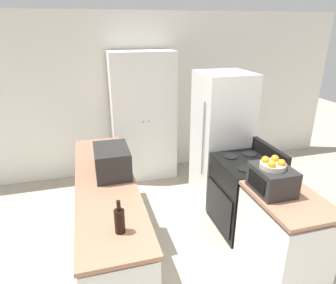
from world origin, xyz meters
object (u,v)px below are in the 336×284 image
object	(u,v)px
pantry_cabinet	(143,117)
refrigerator	(221,138)
fruit_bowl	(273,164)
toaster_oven	(272,179)
stove	(244,194)
microwave	(112,161)
wine_bottle	(120,220)

from	to	relation	value
pantry_cabinet	refrigerator	bearing A→B (deg)	-46.46
fruit_bowl	toaster_oven	bearing A→B (deg)	13.84
pantry_cabinet	stove	size ratio (longest dim) A/B	1.93
pantry_cabinet	microwave	bearing A→B (deg)	-112.40
microwave	toaster_oven	bearing A→B (deg)	-28.71
pantry_cabinet	wine_bottle	distance (m)	2.68
fruit_bowl	refrigerator	bearing A→B (deg)	83.55
refrigerator	toaster_oven	world-z (taller)	refrigerator
refrigerator	pantry_cabinet	bearing A→B (deg)	133.54
wine_bottle	fruit_bowl	xyz separation A→B (m)	(1.45, 0.21, 0.19)
microwave	fruit_bowl	xyz separation A→B (m)	(1.41, -0.78, 0.14)
refrigerator	fruit_bowl	distance (m)	1.45
microwave	toaster_oven	world-z (taller)	microwave
pantry_cabinet	microwave	size ratio (longest dim) A/B	4.10
stove	fruit_bowl	bearing A→B (deg)	-102.33
stove	refrigerator	world-z (taller)	refrigerator
pantry_cabinet	refrigerator	xyz separation A→B (m)	(0.91, -0.96, -0.11)
wine_bottle	toaster_oven	distance (m)	1.49
toaster_oven	fruit_bowl	xyz separation A→B (m)	(-0.02, -0.00, 0.17)
refrigerator	microwave	size ratio (longest dim) A/B	3.67
pantry_cabinet	fruit_bowl	xyz separation A→B (m)	(0.75, -2.37, 0.17)
pantry_cabinet	stove	distance (m)	2.01
wine_bottle	microwave	bearing A→B (deg)	87.20
microwave	fruit_bowl	distance (m)	1.62
toaster_oven	fruit_bowl	bearing A→B (deg)	-166.16
stove	refrigerator	distance (m)	0.88
refrigerator	toaster_oven	bearing A→B (deg)	-95.79
stove	refrigerator	bearing A→B (deg)	88.83
refrigerator	fruit_bowl	bearing A→B (deg)	-96.45
toaster_oven	fruit_bowl	world-z (taller)	fruit_bowl
wine_bottle	pantry_cabinet	bearing A→B (deg)	74.79
stove	wine_bottle	size ratio (longest dim) A/B	3.81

